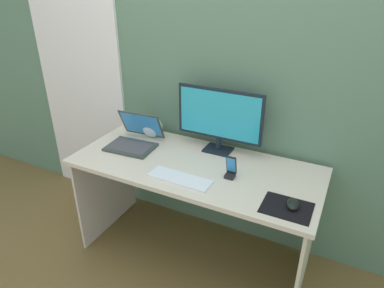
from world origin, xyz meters
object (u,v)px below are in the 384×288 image
at_px(monitor, 219,118).
at_px(laptop, 134,139).
at_px(fishbowl, 152,127).
at_px(mouse, 293,204).
at_px(keyboard_external, 180,179).
at_px(phone_in_dock, 231,170).

xyz_separation_m(monitor, laptop, (-0.54, -0.18, -0.19)).
bearing_deg(monitor, fishbowl, -179.72).
bearing_deg(laptop, mouse, -11.18).
bearing_deg(mouse, keyboard_external, 171.89).
bearing_deg(monitor, mouse, -35.05).
bearing_deg(fishbowl, mouse, -20.27).
xyz_separation_m(monitor, fishbowl, (-0.51, -0.00, -0.17)).
height_order(fishbowl, keyboard_external, fishbowl).
bearing_deg(mouse, fishbowl, 149.60).
bearing_deg(fishbowl, monitor, 0.28).
bearing_deg(phone_in_dock, fishbowl, 158.90).
distance_m(fishbowl, phone_in_dock, 0.75).
distance_m(laptop, mouse, 1.14).
xyz_separation_m(mouse, phone_in_dock, (-0.38, 0.13, 0.03)).
xyz_separation_m(monitor, phone_in_dock, (0.19, -0.27, -0.19)).
relative_size(monitor, keyboard_external, 1.53).
height_order(laptop, phone_in_dock, laptop).
distance_m(monitor, mouse, 0.74).
distance_m(laptop, phone_in_dock, 0.74).
distance_m(mouse, phone_in_dock, 0.41).
bearing_deg(keyboard_external, fishbowl, 138.42).
relative_size(laptop, keyboard_external, 0.90).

